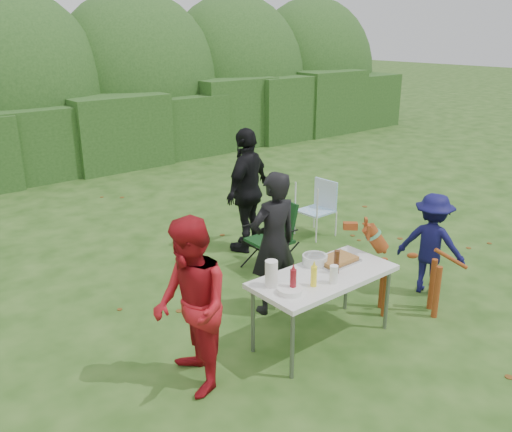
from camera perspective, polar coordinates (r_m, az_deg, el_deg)
ground at (r=5.92m, az=5.42°, el=-11.76°), size 80.00×80.00×0.00m
hedge_row at (r=12.30m, az=-21.91°, el=7.63°), size 22.00×1.40×1.70m
shrub_backdrop at (r=13.71m, az=-24.48°, el=11.56°), size 20.00×2.60×3.20m
folding_table at (r=5.43m, az=7.15°, el=-6.60°), size 1.50×0.70×0.74m
person_cook at (r=5.92m, az=1.86°, el=-2.90°), size 0.62×0.44×1.62m
person_red_jacket at (r=4.70m, az=-6.88°, el=-9.50°), size 0.79×0.91×1.59m
person_black_puffy at (r=7.60m, az=-0.90°, el=2.74°), size 1.12×0.80×1.76m
child at (r=6.74m, az=17.98°, el=-2.81°), size 0.71×0.91×1.23m
dog at (r=6.21m, az=16.01°, el=-5.43°), size 1.12×1.07×1.05m
camping_chair at (r=7.06m, az=1.44°, el=-2.17°), size 0.61×0.61×0.92m
lawn_chair at (r=8.30m, az=6.31°, el=0.78°), size 0.52×0.52×0.85m
food_tray at (r=5.68m, az=8.48°, el=-4.77°), size 0.45×0.30×0.02m
focaccia_bread at (r=5.67m, az=8.50°, el=-4.52°), size 0.40×0.26×0.04m
mustard_bottle at (r=5.12m, az=6.10°, el=-6.33°), size 0.06×0.06×0.20m
ketchup_bottle at (r=5.00m, az=3.93°, el=-6.81°), size 0.06×0.06×0.22m
beer_bottle at (r=5.40m, az=8.48°, el=-4.80°), size 0.06×0.06×0.24m
paper_towel_roll at (r=5.08m, az=1.62°, el=-6.10°), size 0.12×0.12×0.26m
cup_stack at (r=5.21m, az=8.19°, el=-6.11°), size 0.08×0.08×0.18m
pasta_bowl at (r=5.59m, az=6.22°, el=-4.60°), size 0.26×0.26×0.10m
plate_stack at (r=5.01m, az=3.59°, el=-7.83°), size 0.24×0.24×0.05m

